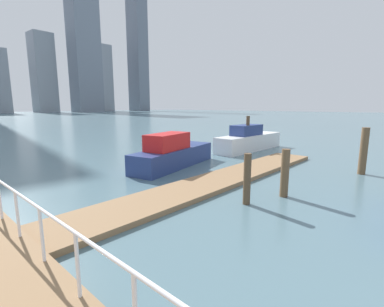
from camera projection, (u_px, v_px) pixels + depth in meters
The scene contains 13 objects.
ground_plane at pixel (29, 166), 14.96m from camera, with size 300.00×300.00×0.00m, color slate.
floating_dock at pixel (218, 181), 11.81m from camera, with size 15.87×2.00×0.18m, color #93704C.
boardwalk_railing at pixel (101, 266), 3.57m from camera, with size 0.06×24.64×1.08m.
dock_piling_0 at pixel (364, 151), 13.10m from camera, with size 0.34×0.34×2.27m, color brown.
dock_piling_1 at pixel (247, 179), 9.10m from camera, with size 0.25×0.25×1.74m, color brown.
dock_piling_2 at pixel (285, 173), 9.88m from camera, with size 0.29×0.29×1.76m, color brown.
dock_piling_3 at pixel (248, 134), 19.37m from camera, with size 0.25×0.25×2.57m, color brown.
moored_boat_0 at pixel (173, 154), 14.75m from camera, with size 6.17×2.82×1.86m.
moored_boat_1 at pixel (249, 140), 20.31m from camera, with size 6.79×1.63×1.90m.
skyline_tower_4 at pixel (43, 73), 128.83m from camera, with size 9.11×8.80×36.39m, color #8C939E.
skyline_tower_5 at pixel (84, 49), 132.44m from camera, with size 12.47×10.91×60.93m, color slate.
skyline_tower_6 at pixel (98, 79), 156.06m from camera, with size 13.14×10.04×36.92m, color #8C939E.
skyline_tower_7 at pixel (138, 56), 163.88m from camera, with size 7.04×12.90×64.64m, color slate.
Camera 1 is at (-4.76, 3.54, 3.30)m, focal length 25.55 mm.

